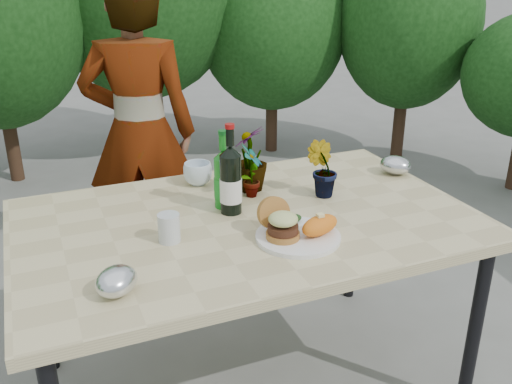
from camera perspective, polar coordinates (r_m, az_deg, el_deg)
name	(u,v)px	position (r m, az deg, el deg)	size (l,w,h in m)	color
patio_table	(247,232)	(2.04, -0.86, -4.04)	(1.60, 1.00, 0.75)	#C6B784
shrub_hedge	(138,29)	(3.67, -11.77, 15.68)	(6.84, 5.19, 2.42)	#382316
dinner_plate	(298,237)	(1.88, 4.22, -4.49)	(0.28, 0.28, 0.01)	white
burger_stack	(281,223)	(1.85, 2.47, -3.09)	(0.11, 0.16, 0.11)	#B7722D
sweet_potato	(320,225)	(1.87, 6.39, -3.32)	(0.15, 0.08, 0.06)	orange
grilled_veg	(291,219)	(1.95, 3.48, -2.73)	(0.08, 0.05, 0.03)	olive
wine_bottle	(231,181)	(2.02, -2.55, 1.12)	(0.08, 0.08, 0.33)	black
sparkling_water	(223,180)	(2.07, -3.27, 1.24)	(0.07, 0.07, 0.29)	#177F1D
plastic_cup	(169,228)	(1.86, -8.69, -3.57)	(0.07, 0.07, 0.10)	silver
seedling_left	(252,171)	(2.15, -0.44, 2.09)	(0.11, 0.07, 0.21)	#226221
seedling_mid	(322,169)	(2.18, 6.62, 2.27)	(0.12, 0.09, 0.21)	#275D1F
seedling_right	(250,159)	(2.22, -0.61, 3.35)	(0.14, 0.14, 0.25)	#215A1F
blue_bowl	(198,174)	(2.31, -5.84, 1.84)	(0.12, 0.12, 0.09)	silver
foil_packet_left	(116,281)	(1.62, -13.79, -8.64)	(0.13, 0.11, 0.08)	silver
foil_packet_right	(395,165)	(2.48, 13.76, 2.63)	(0.13, 0.11, 0.08)	silver
person	(140,133)	(2.93, -11.56, 5.78)	(0.57, 0.37, 1.56)	#925F49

